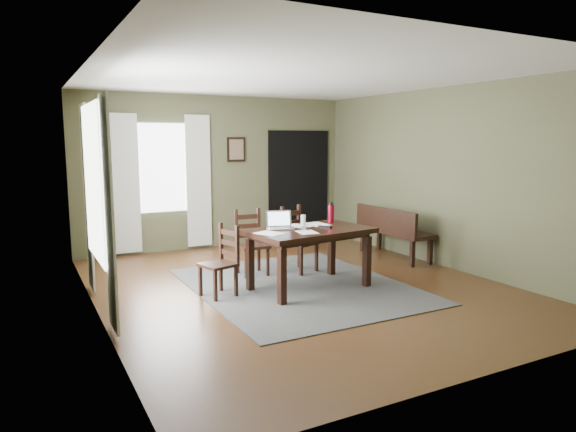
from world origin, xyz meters
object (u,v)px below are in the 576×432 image
laptop (280,224)px  water_bottle (331,213)px  chair_back_right (298,240)px  dining_table (309,236)px  chair_end (221,262)px  chair_back_left (251,243)px  bench (391,228)px

laptop → water_bottle: water_bottle is taller
chair_back_right → laptop: bearing=-153.1°
dining_table → chair_back_right: (0.29, 0.85, -0.22)m
chair_end → chair_back_left: size_ratio=0.95×
chair_back_left → bench: size_ratio=0.63×
bench → laptop: bearing=106.0°
dining_table → chair_back_left: 1.10m
dining_table → chair_back_right: chair_back_right is taller
chair_end → chair_back_right: (1.42, 0.62, 0.04)m
chair_back_left → bench: bearing=-0.7°
bench → laptop: (-2.39, -0.69, 0.35)m
laptop → chair_back_left: bearing=110.3°
chair_back_right → bench: size_ratio=0.65×
dining_table → laptop: 0.41m
dining_table → water_bottle: (0.51, 0.29, 0.23)m
chair_end → chair_back_right: size_ratio=0.92×
bench → chair_back_left: bearing=87.4°
bench → laptop: laptop is taller
dining_table → chair_back_left: size_ratio=1.79×
chair_back_left → chair_end: bearing=-131.8°
chair_back_left → dining_table: bearing=-67.9°
chair_end → chair_back_left: 1.08m
dining_table → chair_back_right: bearing=63.9°
laptop → water_bottle: (0.83, 0.07, 0.07)m
laptop → water_bottle: 0.83m
dining_table → chair_end: (-1.12, 0.23, -0.26)m
laptop → water_bottle: bearing=21.3°
chair_back_right → water_bottle: bearing=-88.1°
laptop → chair_end: bearing=-164.4°
chair_back_right → bench: bearing=-17.1°
chair_back_left → chair_back_right: bearing=-12.0°
water_bottle → dining_table: bearing=-150.6°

